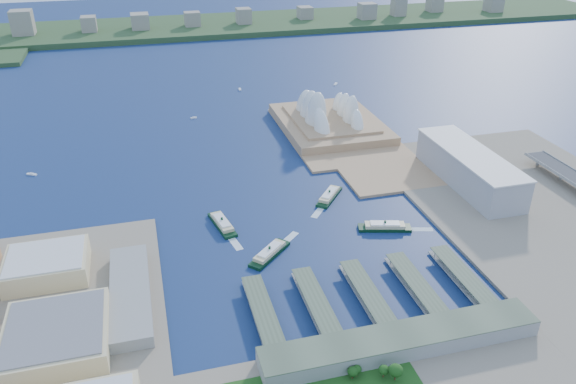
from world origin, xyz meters
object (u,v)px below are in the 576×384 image
object	(u,v)px
opera_house	(330,106)
ferry_a	(222,222)
toaster_building	(469,168)
ferry_c	(270,251)
ferry_b	(329,194)
ferry_d	(385,225)

from	to	relation	value
opera_house	ferry_a	xyz separation A→B (m)	(-183.00, -215.87, -27.28)
toaster_building	ferry_c	xyz separation A→B (m)	(-240.58, -76.56, -15.83)
toaster_building	ferry_b	world-z (taller)	toaster_building
toaster_building	ferry_d	bearing A→B (deg)	-153.51
ferry_a	ferry_c	world-z (taller)	ferry_a
toaster_building	ferry_c	size ratio (longest dim) A/B	3.14
ferry_b	ferry_c	xyz separation A→B (m)	(-85.48, -87.60, 0.07)
ferry_b	ferry_a	bearing A→B (deg)	-128.28
toaster_building	ferry_b	distance (m)	156.30
opera_house	toaster_building	size ratio (longest dim) A/B	1.16
toaster_building	ferry_d	size ratio (longest dim) A/B	3.11
opera_house	ferry_d	size ratio (longest dim) A/B	3.61
toaster_building	ferry_c	world-z (taller)	toaster_building
toaster_building	ferry_a	xyz separation A→B (m)	(-273.00, -15.87, -15.78)
ferry_a	ferry_b	xyz separation A→B (m)	(117.90, 26.91, -0.12)
ferry_b	ferry_d	size ratio (longest dim) A/B	0.98
opera_house	ferry_c	world-z (taller)	opera_house
opera_house	toaster_building	bearing A→B (deg)	-65.77
toaster_building	ferry_a	world-z (taller)	toaster_building
opera_house	toaster_building	xyz separation A→B (m)	(90.00, -200.00, -11.50)
ferry_a	ferry_d	xyz separation A→B (m)	(148.48, -46.20, -0.00)
ferry_c	ferry_d	xyz separation A→B (m)	(116.06, 14.50, 0.05)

